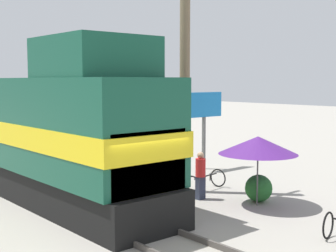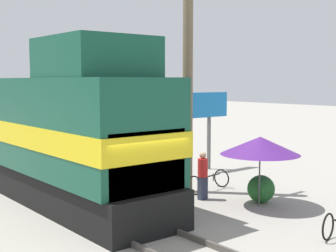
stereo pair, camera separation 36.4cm
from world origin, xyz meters
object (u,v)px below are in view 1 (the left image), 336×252
Objects in this scene: utility_pole at (185,67)px; billboard_sign at (204,110)px; bicycle at (206,181)px; vendor_umbrella at (258,145)px; locomotive at (38,131)px; person_bystander at (200,174)px.

utility_pole is 2.53× the size of billboard_sign.
utility_pole reaches higher than bicycle.
locomotive is at bearing 126.30° from vendor_umbrella.
utility_pole is 5.02× the size of bicycle.
person_bystander is (-3.99, -3.82, -1.79)m from billboard_sign.
vendor_umbrella is at bearing 166.10° from bicycle.
utility_pole is (4.07, -3.26, 2.26)m from locomotive.
billboard_sign is at bearing 60.38° from vendor_umbrella.
utility_pole is 5.42× the size of person_bystander.
vendor_umbrella is at bearing -53.70° from locomotive.
person_bystander is 1.37m from bicycle.
person_bystander is (-0.82, 1.75, -1.08)m from vendor_umbrella.
locomotive is at bearing 175.50° from billboard_sign.
vendor_umbrella is 6.45m from billboard_sign.
locomotive is 5.94m from person_bystander.
utility_pole reaches higher than vendor_umbrella.
person_bystander is 0.93× the size of bicycle.
utility_pole is at bearing 99.16° from vendor_umbrella.
locomotive is 8.11× the size of bicycle.
utility_pole is at bearing -38.68° from locomotive.
utility_pole reaches higher than locomotive.
billboard_sign is (7.71, -0.61, 0.46)m from locomotive.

